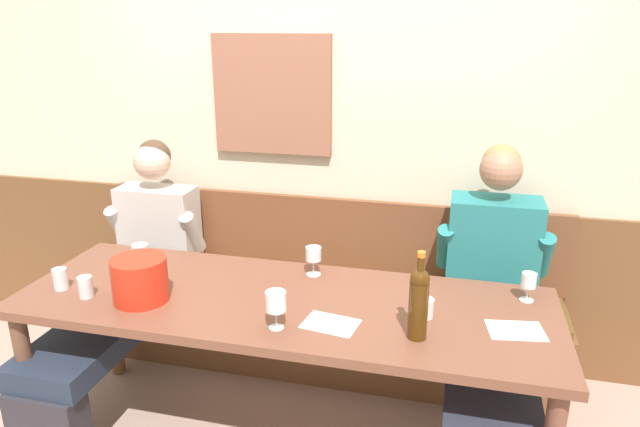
% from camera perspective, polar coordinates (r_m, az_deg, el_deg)
% --- Properties ---
extents(room_wall_back, '(6.80, 0.12, 2.80)m').
position_cam_1_polar(room_wall_back, '(3.14, 1.15, 10.10)').
color(room_wall_back, beige).
rests_on(room_wall_back, ground).
extents(wood_wainscot_panel, '(6.80, 0.03, 0.92)m').
position_cam_1_polar(wood_wainscot_panel, '(3.36, 0.90, -6.13)').
color(wood_wainscot_panel, brown).
rests_on(wood_wainscot_panel, ground).
extents(wall_bench, '(2.59, 0.42, 0.94)m').
position_cam_1_polar(wall_bench, '(3.25, 0.03, -10.51)').
color(wall_bench, brown).
rests_on(wall_bench, ground).
extents(dining_table, '(2.29, 0.78, 0.74)m').
position_cam_1_polar(dining_table, '(2.50, -3.72, -10.12)').
color(dining_table, brown).
rests_on(dining_table, ground).
extents(person_right_seat, '(0.54, 1.22, 1.25)m').
position_cam_1_polar(person_right_seat, '(3.16, -18.58, -6.03)').
color(person_right_seat, '#2E2B31').
rests_on(person_right_seat, ground).
extents(person_center_right_seat, '(0.54, 1.24, 1.32)m').
position_cam_1_polar(person_center_right_seat, '(2.73, 16.76, -8.97)').
color(person_center_right_seat, '#242B3B').
rests_on(person_center_right_seat, ground).
extents(ice_bucket, '(0.23, 0.23, 0.19)m').
position_cam_1_polar(ice_bucket, '(2.53, -17.46, -6.24)').
color(ice_bucket, red).
rests_on(ice_bucket, dining_table).
extents(wine_bottle_green_tall, '(0.07, 0.07, 0.35)m').
position_cam_1_polar(wine_bottle_green_tall, '(2.14, 9.80, -8.60)').
color(wine_bottle_green_tall, '#48290B').
rests_on(wine_bottle_green_tall, dining_table).
extents(wine_glass_right_end, '(0.06, 0.06, 0.13)m').
position_cam_1_polar(wine_glass_right_end, '(2.56, 20.09, -6.43)').
color(wine_glass_right_end, silver).
rests_on(wine_glass_right_end, dining_table).
extents(wine_glass_mid_left, '(0.08, 0.08, 0.14)m').
position_cam_1_polar(wine_glass_mid_left, '(2.79, -17.45, -3.88)').
color(wine_glass_mid_left, silver).
rests_on(wine_glass_mid_left, dining_table).
extents(wine_glass_mid_right, '(0.07, 0.07, 0.14)m').
position_cam_1_polar(wine_glass_mid_right, '(2.64, -0.66, -4.15)').
color(wine_glass_mid_right, silver).
rests_on(wine_glass_mid_right, dining_table).
extents(wine_glass_center_rear, '(0.08, 0.08, 0.15)m').
position_cam_1_polar(wine_glass_center_rear, '(2.20, -4.43, -8.88)').
color(wine_glass_center_rear, silver).
rests_on(wine_glass_center_rear, dining_table).
extents(water_tumbler_left, '(0.06, 0.06, 0.09)m').
position_cam_1_polar(water_tumbler_left, '(2.65, -22.33, -6.79)').
color(water_tumbler_left, silver).
rests_on(water_tumbler_left, dining_table).
extents(water_tumbler_center, '(0.06, 0.06, 0.10)m').
position_cam_1_polar(water_tumbler_center, '(2.77, -24.46, -5.96)').
color(water_tumbler_center, silver).
rests_on(water_tumbler_center, dining_table).
extents(water_tumbler_right, '(0.07, 0.07, 0.08)m').
position_cam_1_polar(water_tumbler_right, '(2.34, 10.46, -9.25)').
color(water_tumbler_right, silver).
rests_on(water_tumbler_right, dining_table).
extents(tasting_sheet_left_guest, '(0.23, 0.18, 0.00)m').
position_cam_1_polar(tasting_sheet_left_guest, '(2.35, 18.94, -10.97)').
color(tasting_sheet_left_guest, white).
rests_on(tasting_sheet_left_guest, dining_table).
extents(tasting_sheet_right_guest, '(0.23, 0.18, 0.00)m').
position_cam_1_polar(tasting_sheet_right_guest, '(2.27, 1.05, -10.93)').
color(tasting_sheet_right_guest, white).
rests_on(tasting_sheet_right_guest, dining_table).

